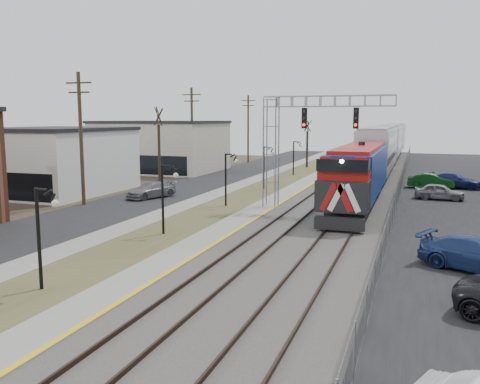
% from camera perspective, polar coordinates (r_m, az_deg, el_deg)
% --- Properties ---
extents(street_west, '(7.00, 120.00, 0.04)m').
position_cam_1_polar(street_west, '(47.63, -7.05, 0.28)').
color(street_west, black).
rests_on(street_west, ground).
extents(sidewalk, '(2.00, 120.00, 0.08)m').
position_cam_1_polar(sidewalk, '(45.83, -2.00, 0.05)').
color(sidewalk, gray).
rests_on(sidewalk, ground).
extents(grass_median, '(4.00, 120.00, 0.06)m').
position_cam_1_polar(grass_median, '(44.84, 1.57, -0.14)').
color(grass_median, '#474C28').
rests_on(grass_median, ground).
extents(platform, '(2.00, 120.00, 0.24)m').
position_cam_1_polar(platform, '(44.02, 5.30, -0.22)').
color(platform, gray).
rests_on(platform, ground).
extents(ballast_bed, '(8.00, 120.00, 0.20)m').
position_cam_1_polar(ballast_bed, '(43.11, 11.76, -0.56)').
color(ballast_bed, '#595651').
rests_on(ballast_bed, ground).
extents(platform_edge, '(0.24, 120.00, 0.01)m').
position_cam_1_polar(platform_edge, '(43.80, 6.42, -0.11)').
color(platform_edge, gold).
rests_on(platform_edge, platform).
extents(track_near, '(1.58, 120.00, 0.15)m').
position_cam_1_polar(track_near, '(43.38, 9.15, -0.20)').
color(track_near, '#2D2119').
rests_on(track_near, ballast_bed).
extents(track_far, '(1.58, 120.00, 0.15)m').
position_cam_1_polar(track_far, '(42.92, 13.75, -0.43)').
color(track_far, '#2D2119').
rests_on(track_far, ballast_bed).
extents(train, '(3.00, 85.85, 5.33)m').
position_cam_1_polar(train, '(72.97, 16.18, 5.06)').
color(train, navy).
rests_on(train, ground).
extents(signal_gantry, '(9.00, 1.07, 8.15)m').
position_cam_1_polar(signal_gantry, '(36.22, 6.14, 6.64)').
color(signal_gantry, gray).
rests_on(signal_gantry, ground).
extents(lampposts, '(0.14, 62.14, 4.00)m').
position_cam_1_polar(lampposts, '(29.24, -8.41, -0.84)').
color(lampposts, black).
rests_on(lampposts, ground).
extents(utility_poles, '(0.28, 80.28, 10.00)m').
position_cam_1_polar(utility_poles, '(40.22, -17.41, 5.63)').
color(utility_poles, '#4C3823').
rests_on(utility_poles, ground).
extents(fence, '(0.04, 120.00, 1.60)m').
position_cam_1_polar(fence, '(42.68, 17.38, 0.10)').
color(fence, gray).
rests_on(fence, ground).
extents(buildings_west, '(14.00, 67.00, 7.00)m').
position_cam_1_polar(buildings_west, '(43.94, -24.75, 2.84)').
color(buildings_west, beige).
rests_on(buildings_west, ground).
extents(bare_trees, '(12.30, 42.30, 5.95)m').
position_cam_1_polar(bare_trees, '(51.35, -6.34, 3.88)').
color(bare_trees, '#382D23').
rests_on(bare_trees, ground).
extents(car_lot_d, '(5.41, 3.93, 1.45)m').
position_cam_1_polar(car_lot_d, '(24.31, 25.22, -6.47)').
color(car_lot_d, navy).
rests_on(car_lot_d, ground).
extents(car_lot_e, '(3.96, 1.85, 1.31)m').
position_cam_1_polar(car_lot_e, '(44.29, 21.50, -0.01)').
color(car_lot_e, gray).
rests_on(car_lot_e, ground).
extents(car_lot_f, '(4.22, 1.51, 1.38)m').
position_cam_1_polar(car_lot_f, '(51.18, 20.61, 1.12)').
color(car_lot_f, '#0D4115').
rests_on(car_lot_f, ground).
extents(car_street_b, '(3.35, 4.87, 1.31)m').
position_cam_1_polar(car_street_b, '(42.77, -9.94, 0.17)').
color(car_street_b, slate).
rests_on(car_street_b, ground).
extents(car_lot_g, '(5.24, 3.14, 1.42)m').
position_cam_1_polar(car_lot_g, '(52.18, 23.02, 1.14)').
color(car_lot_g, navy).
rests_on(car_lot_g, ground).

